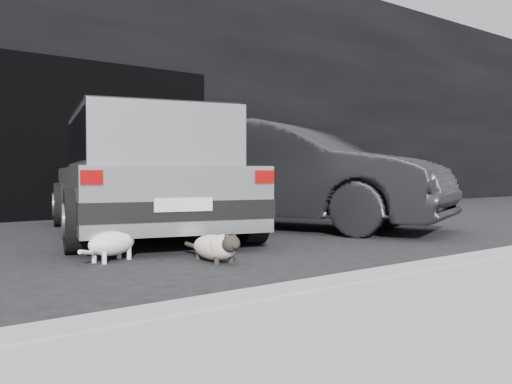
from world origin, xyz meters
TOP-DOWN VIEW (x-y plane):
  - ground at (0.00, 0.00)m, footprint 80.00×80.00m
  - building_facade at (1.00, 6.00)m, footprint 34.00×4.00m
  - garage_opening at (1.00, 3.99)m, footprint 4.00×0.10m
  - curb at (1.00, -2.60)m, footprint 18.00×0.25m
  - silver_hatchback at (0.41, 1.17)m, footprint 2.76×4.30m
  - second_car at (2.35, 0.80)m, footprint 3.12×4.58m
  - cat_siamese at (0.01, -1.05)m, footprint 0.30×0.81m
  - cat_white at (-0.64, -0.46)m, footprint 0.66×0.39m

SIDE VIEW (x-z plane):
  - ground at x=0.00m, z-range 0.00..0.00m
  - curb at x=1.00m, z-range 0.00..0.12m
  - cat_siamese at x=0.01m, z-range -0.01..0.26m
  - cat_white at x=-0.64m, z-range 0.00..0.33m
  - second_car at x=2.35m, z-range 0.00..1.43m
  - silver_hatchback at x=0.41m, z-range 0.07..1.53m
  - garage_opening at x=1.00m, z-range 0.00..2.60m
  - building_facade at x=1.00m, z-range 0.00..5.00m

